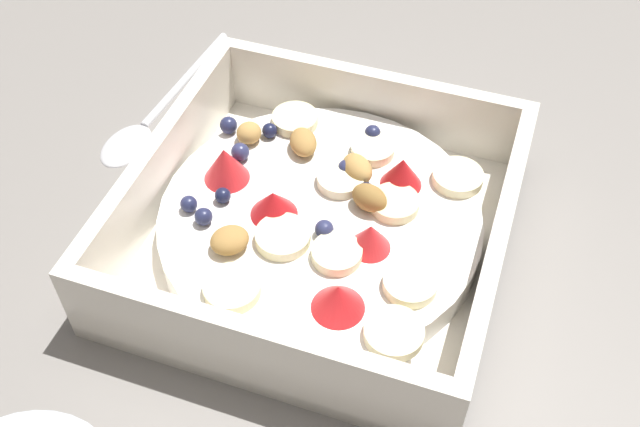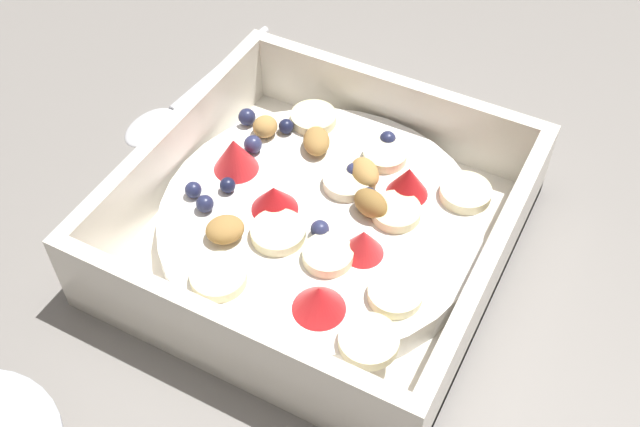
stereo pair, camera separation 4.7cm
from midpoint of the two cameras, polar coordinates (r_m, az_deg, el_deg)
name	(u,v)px [view 1 (the left image)]	position (r m, az deg, el deg)	size (l,w,h in m)	color
ground_plane	(299,258)	(0.49, -4.35, -3.55)	(2.40, 2.40, 0.00)	gray
fruit_bowl	(320,224)	(0.48, -2.80, -0.92)	(0.23, 0.23, 0.06)	white
spoon	(145,120)	(0.59, -15.28, 6.70)	(0.04, 0.17, 0.01)	silver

